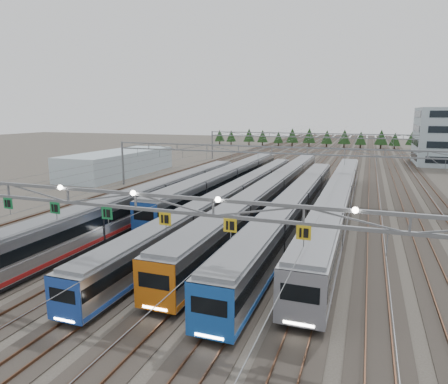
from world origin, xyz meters
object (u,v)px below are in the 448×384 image
(gantry_near, at_px, (134,204))
(train_e, at_px, (295,206))
(train_d, at_px, (273,191))
(gantry_far, at_px, (311,139))
(west_shed, at_px, (119,163))
(train_b, at_px, (228,180))
(train_f, at_px, (338,199))
(gantry_mid, at_px, (272,156))
(train_a, at_px, (156,198))
(train_c, at_px, (234,197))

(gantry_near, bearing_deg, train_e, 74.16)
(train_d, xyz_separation_m, gantry_near, (-2.30, -31.87, 4.87))
(gantry_far, bearing_deg, west_shed, -136.05)
(train_b, height_order, train_f, train_b)
(train_b, height_order, train_e, train_b)
(train_f, xyz_separation_m, gantry_mid, (-11.25, 10.95, 4.09))
(train_b, height_order, train_d, train_b)
(gantry_near, xyz_separation_m, gantry_far, (0.05, 85.12, -0.70))
(train_b, distance_m, gantry_mid, 8.07)
(train_b, relative_size, west_shed, 1.76)
(train_a, xyz_separation_m, gantry_near, (11.20, -22.60, 4.89))
(gantry_near, relative_size, gantry_far, 1.00)
(train_d, height_order, west_shed, west_shed)
(train_a, height_order, gantry_mid, gantry_mid)
(west_shed, bearing_deg, train_f, -24.27)
(train_f, height_order, gantry_near, gantry_near)
(train_f, xyz_separation_m, gantry_far, (-11.25, 55.95, 4.09))
(train_a, height_order, train_c, train_a)
(train_a, height_order, gantry_far, gantry_far)
(train_e, relative_size, west_shed, 1.84)
(train_c, relative_size, train_d, 0.97)
(gantry_mid, xyz_separation_m, west_shed, (-35.96, 10.33, -3.91))
(west_shed, bearing_deg, train_c, -33.83)
(train_e, distance_m, gantry_near, 25.38)
(train_d, bearing_deg, train_b, 144.00)
(train_c, distance_m, train_f, 13.57)
(train_e, relative_size, gantry_near, 0.98)
(train_e, xyz_separation_m, gantry_mid, (-6.75, 16.17, 4.22))
(gantry_mid, bearing_deg, train_f, -44.23)
(train_c, bearing_deg, gantry_far, 87.75)
(gantry_mid, bearing_deg, train_b, -165.78)
(gantry_mid, height_order, gantry_far, same)
(train_c, distance_m, train_e, 9.82)
(train_d, xyz_separation_m, train_f, (9.00, -2.70, 0.08))
(train_f, relative_size, west_shed, 1.99)
(train_d, distance_m, gantry_near, 32.32)
(gantry_near, bearing_deg, west_shed, 125.44)
(train_e, height_order, gantry_mid, gantry_mid)
(train_b, height_order, gantry_near, gantry_near)
(train_b, bearing_deg, gantry_far, 81.78)
(train_c, height_order, gantry_far, gantry_far)
(train_b, xyz_separation_m, train_e, (13.50, -14.46, -0.14))
(train_c, bearing_deg, gantry_near, -85.48)
(train_c, xyz_separation_m, train_f, (13.50, 1.31, 0.36))
(train_b, height_order, train_c, train_b)
(train_a, bearing_deg, gantry_near, -63.63)
(train_c, distance_m, west_shed, 40.58)
(train_d, bearing_deg, gantry_near, -94.12)
(gantry_mid, relative_size, gantry_far, 1.00)
(train_a, bearing_deg, train_b, 74.11)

